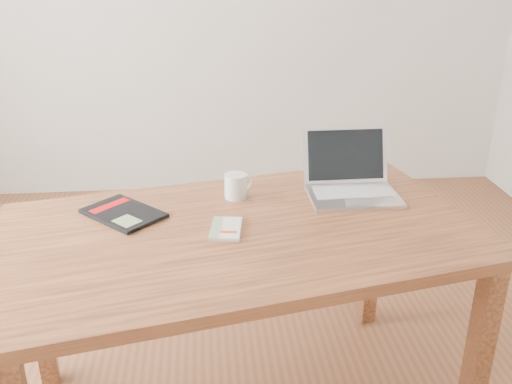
{
  "coord_description": "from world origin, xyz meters",
  "views": [
    {
      "loc": [
        -0.1,
        -1.81,
        1.58
      ],
      "look_at": [
        0.06,
        -0.11,
        0.85
      ],
      "focal_mm": 40.0,
      "sensor_mm": 36.0,
      "label": 1
    }
  ],
  "objects": [
    {
      "name": "room",
      "position": [
        -0.07,
        0.0,
        1.36
      ],
      "size": [
        4.04,
        4.04,
        2.7
      ],
      "color": "brown",
      "rests_on": "ground"
    },
    {
      "name": "coffee_mug",
      "position": [
        0.01,
        0.08,
        0.8
      ],
      "size": [
        0.11,
        0.09,
        0.09
      ],
      "rotation": [
        0.0,
        0.0,
        0.63
      ],
      "color": "white",
      "rests_on": "desk"
    },
    {
      "name": "black_guidebook",
      "position": [
        -0.38,
        -0.03,
        0.76
      ],
      "size": [
        0.31,
        0.31,
        0.01
      ],
      "rotation": [
        0.0,
        0.0,
        0.78
      ],
      "color": "black",
      "rests_on": "desk"
    },
    {
      "name": "desk",
      "position": [
        0.01,
        -0.17,
        0.66
      ],
      "size": [
        1.66,
        1.15,
        0.75
      ],
      "rotation": [
        0.0,
        0.0,
        0.21
      ],
      "color": "brown",
      "rests_on": "ground"
    },
    {
      "name": "white_guidebook",
      "position": [
        -0.04,
        -0.18,
        0.76
      ],
      "size": [
        0.12,
        0.17,
        0.01
      ],
      "rotation": [
        0.0,
        0.0,
        -0.14
      ],
      "color": "silver",
      "rests_on": "desk"
    },
    {
      "name": "laptop",
      "position": [
        0.43,
        0.08,
        0.8
      ],
      "size": [
        0.32,
        0.3,
        0.22
      ],
      "rotation": [
        0.0,
        0.0,
        0.01
      ],
      "color": "silver",
      "rests_on": "desk"
    }
  ]
}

